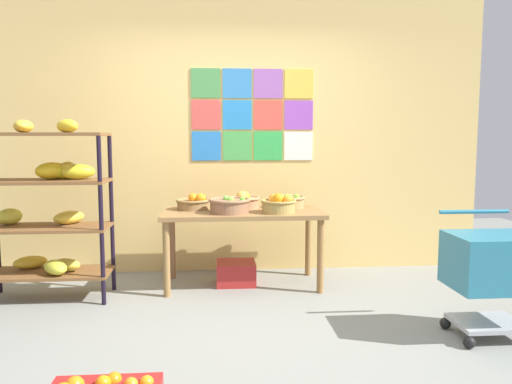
{
  "coord_description": "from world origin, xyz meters",
  "views": [
    {
      "loc": [
        -0.19,
        -3.35,
        1.36
      ],
      "look_at": [
        0.17,
        1.09,
        0.88
      ],
      "focal_mm": 34.85,
      "sensor_mm": 36.0,
      "label": 1
    }
  ],
  "objects_px": {
    "display_table": "(243,220)",
    "banana_shelf_unit": "(50,202)",
    "fruit_basket_back_left": "(244,200)",
    "shopping_cart": "(491,266)",
    "produce_crate_under_table": "(236,273)",
    "fruit_basket_back_right": "(230,205)",
    "fruit_basket_right": "(279,204)",
    "fruit_basket_centre": "(289,201)",
    "fruit_basket_left": "(194,203)"
  },
  "relations": [
    {
      "from": "banana_shelf_unit",
      "to": "fruit_basket_back_right",
      "type": "xyz_separation_m",
      "value": [
        1.52,
        0.11,
        -0.06
      ]
    },
    {
      "from": "fruit_basket_back_left",
      "to": "shopping_cart",
      "type": "relative_size",
      "value": 0.35
    },
    {
      "from": "banana_shelf_unit",
      "to": "fruit_basket_back_right",
      "type": "relative_size",
      "value": 4.05
    },
    {
      "from": "banana_shelf_unit",
      "to": "fruit_basket_left",
      "type": "height_order",
      "value": "banana_shelf_unit"
    },
    {
      "from": "fruit_basket_centre",
      "to": "fruit_basket_left",
      "type": "bearing_deg",
      "value": -177.28
    },
    {
      "from": "fruit_basket_back_left",
      "to": "shopping_cart",
      "type": "xyz_separation_m",
      "value": [
        1.59,
        -1.53,
        -0.28
      ]
    },
    {
      "from": "display_table",
      "to": "produce_crate_under_table",
      "type": "xyz_separation_m",
      "value": [
        -0.06,
        0.04,
        -0.51
      ]
    },
    {
      "from": "produce_crate_under_table",
      "to": "shopping_cart",
      "type": "height_order",
      "value": "shopping_cart"
    },
    {
      "from": "display_table",
      "to": "fruit_basket_back_right",
      "type": "relative_size",
      "value": 3.88
    },
    {
      "from": "fruit_basket_left",
      "to": "fruit_basket_back_right",
      "type": "height_order",
      "value": "fruit_basket_left"
    },
    {
      "from": "display_table",
      "to": "fruit_basket_right",
      "type": "xyz_separation_m",
      "value": [
        0.32,
        -0.13,
        0.17
      ]
    },
    {
      "from": "fruit_basket_right",
      "to": "fruit_basket_centre",
      "type": "xyz_separation_m",
      "value": [
        0.14,
        0.31,
        -0.02
      ]
    },
    {
      "from": "fruit_basket_right",
      "to": "fruit_basket_left",
      "type": "relative_size",
      "value": 1.01
    },
    {
      "from": "produce_crate_under_table",
      "to": "shopping_cart",
      "type": "xyz_separation_m",
      "value": [
        1.67,
        -1.39,
        0.39
      ]
    },
    {
      "from": "fruit_basket_left",
      "to": "produce_crate_under_table",
      "type": "distance_m",
      "value": 0.77
    },
    {
      "from": "fruit_basket_right",
      "to": "produce_crate_under_table",
      "type": "bearing_deg",
      "value": 155.34
    },
    {
      "from": "fruit_basket_right",
      "to": "fruit_basket_left",
      "type": "bearing_deg",
      "value": 160.64
    },
    {
      "from": "banana_shelf_unit",
      "to": "fruit_basket_centre",
      "type": "height_order",
      "value": "banana_shelf_unit"
    },
    {
      "from": "fruit_basket_left",
      "to": "fruit_basket_back_right",
      "type": "distance_m",
      "value": 0.41
    },
    {
      "from": "fruit_basket_centre",
      "to": "shopping_cart",
      "type": "relative_size",
      "value": 0.38
    },
    {
      "from": "banana_shelf_unit",
      "to": "fruit_basket_back_right",
      "type": "bearing_deg",
      "value": 4.05
    },
    {
      "from": "shopping_cart",
      "to": "fruit_basket_back_right",
      "type": "bearing_deg",
      "value": 132.74
    },
    {
      "from": "fruit_basket_left",
      "to": "produce_crate_under_table",
      "type": "xyz_separation_m",
      "value": [
        0.39,
        -0.1,
        -0.65
      ]
    },
    {
      "from": "fruit_basket_right",
      "to": "fruit_basket_back_left",
      "type": "height_order",
      "value": "fruit_basket_right"
    },
    {
      "from": "banana_shelf_unit",
      "to": "fruit_basket_back_left",
      "type": "bearing_deg",
      "value": 13.32
    },
    {
      "from": "display_table",
      "to": "banana_shelf_unit",
      "type": "bearing_deg",
      "value": -172.38
    },
    {
      "from": "fruit_basket_back_right",
      "to": "produce_crate_under_table",
      "type": "relative_size",
      "value": 1.04
    },
    {
      "from": "display_table",
      "to": "fruit_basket_back_right",
      "type": "distance_m",
      "value": 0.23
    },
    {
      "from": "fruit_basket_right",
      "to": "fruit_basket_left",
      "type": "distance_m",
      "value": 0.81
    },
    {
      "from": "produce_crate_under_table",
      "to": "shopping_cart",
      "type": "relative_size",
      "value": 0.43
    },
    {
      "from": "fruit_basket_centre",
      "to": "produce_crate_under_table",
      "type": "bearing_deg",
      "value": -164.99
    },
    {
      "from": "display_table",
      "to": "fruit_basket_right",
      "type": "relative_size",
      "value": 4.56
    },
    {
      "from": "banana_shelf_unit",
      "to": "display_table",
      "type": "distance_m",
      "value": 1.67
    },
    {
      "from": "shopping_cart",
      "to": "fruit_basket_left",
      "type": "bearing_deg",
      "value": 132.51
    },
    {
      "from": "fruit_basket_right",
      "to": "shopping_cart",
      "type": "relative_size",
      "value": 0.38
    },
    {
      "from": "fruit_basket_back_left",
      "to": "fruit_basket_back_right",
      "type": "bearing_deg",
      "value": -116.58
    },
    {
      "from": "display_table",
      "to": "fruit_basket_back_left",
      "type": "height_order",
      "value": "fruit_basket_back_left"
    },
    {
      "from": "display_table",
      "to": "fruit_basket_centre",
      "type": "distance_m",
      "value": 0.51
    },
    {
      "from": "fruit_basket_centre",
      "to": "produce_crate_under_table",
      "type": "relative_size",
      "value": 0.89
    },
    {
      "from": "shopping_cart",
      "to": "produce_crate_under_table",
      "type": "bearing_deg",
      "value": 128.59
    },
    {
      "from": "shopping_cart",
      "to": "display_table",
      "type": "bearing_deg",
      "value": 128.34
    },
    {
      "from": "display_table",
      "to": "fruit_basket_left",
      "type": "relative_size",
      "value": 4.59
    },
    {
      "from": "fruit_basket_right",
      "to": "produce_crate_under_table",
      "type": "distance_m",
      "value": 0.79
    },
    {
      "from": "display_table",
      "to": "fruit_basket_right",
      "type": "bearing_deg",
      "value": -22.94
    },
    {
      "from": "fruit_basket_back_right",
      "to": "produce_crate_under_table",
      "type": "height_order",
      "value": "fruit_basket_back_right"
    },
    {
      "from": "fruit_basket_back_right",
      "to": "fruit_basket_back_left",
      "type": "xyz_separation_m",
      "value": [
        0.14,
        0.29,
        0.01
      ]
    },
    {
      "from": "display_table",
      "to": "fruit_basket_right",
      "type": "distance_m",
      "value": 0.38
    },
    {
      "from": "fruit_basket_back_left",
      "to": "shopping_cart",
      "type": "height_order",
      "value": "fruit_basket_back_left"
    },
    {
      "from": "fruit_basket_back_left",
      "to": "produce_crate_under_table",
      "type": "bearing_deg",
      "value": -121.98
    },
    {
      "from": "fruit_basket_back_left",
      "to": "produce_crate_under_table",
      "type": "xyz_separation_m",
      "value": [
        -0.08,
        -0.13,
        -0.67
      ]
    }
  ]
}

